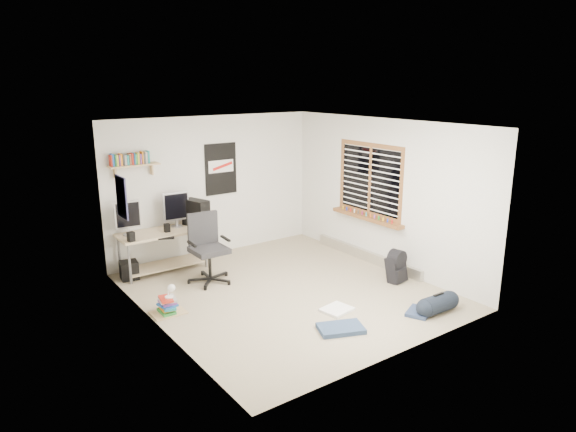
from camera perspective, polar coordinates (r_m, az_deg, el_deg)
floor at (r=7.83m, az=-0.19°, el=-8.40°), size 4.00×4.50×0.01m
ceiling at (r=7.22m, az=-0.21°, el=10.23°), size 4.00×4.50×0.01m
back_wall at (r=9.31m, az=-8.29°, el=3.30°), size 4.00×0.01×2.50m
left_wall at (r=6.52m, az=-14.72°, el=-2.01°), size 0.01×4.50×2.50m
right_wall at (r=8.72m, az=10.61°, el=2.42°), size 0.01×4.50×2.50m
desk at (r=8.77m, az=-13.70°, el=-3.68°), size 1.49×0.79×0.65m
monitor_left at (r=8.55m, az=-17.35°, el=-0.88°), size 0.41×0.14×0.44m
monitor_right at (r=8.82m, az=-12.30°, el=0.07°), size 0.45×0.14×0.48m
pc_tower at (r=8.83m, az=-10.19°, el=0.23°), size 0.36×0.52×0.49m
keyboard at (r=8.41m, az=-14.03°, el=-2.38°), size 0.47×0.32×0.02m
speaker_left at (r=8.24m, az=-17.03°, el=-2.34°), size 0.11×0.11×0.19m
speaker_right at (r=8.60m, az=-13.29°, el=-1.42°), size 0.10×0.10×0.18m
office_chair at (r=8.11m, az=-8.74°, el=-4.01°), size 0.77×0.77×1.10m
wall_shelf at (r=8.56m, az=-16.72°, el=5.43°), size 0.80×0.22×0.24m
poster_back_wall at (r=9.31m, az=-7.46°, el=5.20°), size 0.62×0.03×0.92m
poster_left_wall at (r=7.56m, az=-18.01°, el=2.01°), size 0.02×0.42×0.60m
window at (r=8.84m, az=9.03°, el=3.99°), size 0.10×1.50×1.26m
baseboard_heater at (r=9.19m, az=8.71°, el=-4.36°), size 0.08×2.50×0.18m
backpack at (r=8.31m, az=11.94°, el=-5.82°), size 0.34×0.29×0.41m
duffel_bag at (r=7.39m, az=16.31°, el=-9.27°), size 0.26×0.26×0.50m
tshirt at (r=7.23m, az=5.44°, el=-10.30°), size 0.45×0.40×0.04m
jeans_a at (r=6.71m, az=5.89°, el=-12.33°), size 0.66×0.55×0.06m
jeans_b at (r=7.34m, az=14.32°, el=-10.30°), size 0.46×0.42×0.05m
book_stack at (r=7.27m, az=-13.23°, el=-9.37°), size 0.55×0.49×0.33m
desk_lamp at (r=7.17m, az=-13.13°, el=-7.72°), size 0.17×0.22×0.19m
subwoofer at (r=8.64m, az=-17.24°, el=-5.81°), size 0.31×0.31×0.30m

